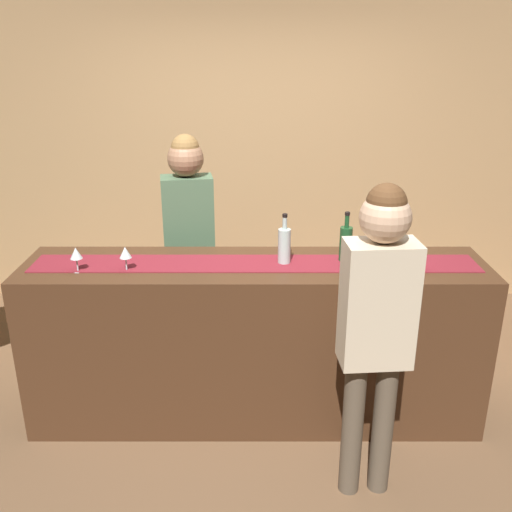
# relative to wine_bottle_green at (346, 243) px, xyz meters

# --- Properties ---
(ground_plane) EXTENTS (10.00, 10.00, 0.00)m
(ground_plane) POSITION_rel_wine_bottle_green_xyz_m (-0.53, -0.05, -1.15)
(ground_plane) COLOR brown
(back_wall) EXTENTS (6.00, 0.12, 2.90)m
(back_wall) POSITION_rel_wine_bottle_green_xyz_m (-0.53, 1.85, 0.30)
(back_wall) COLOR tan
(back_wall) RESTS_ON ground
(bar_counter) EXTENTS (2.74, 0.60, 1.03)m
(bar_counter) POSITION_rel_wine_bottle_green_xyz_m (-0.53, -0.05, -0.63)
(bar_counter) COLOR #472B19
(bar_counter) RESTS_ON ground
(counter_runner_cloth) EXTENTS (2.60, 0.28, 0.01)m
(counter_runner_cloth) POSITION_rel_wine_bottle_green_xyz_m (-0.53, -0.05, -0.11)
(counter_runner_cloth) COLOR maroon
(counter_runner_cloth) RESTS_ON bar_counter
(wine_bottle_green) EXTENTS (0.07, 0.07, 0.30)m
(wine_bottle_green) POSITION_rel_wine_bottle_green_xyz_m (0.00, 0.00, 0.00)
(wine_bottle_green) COLOR #194723
(wine_bottle_green) RESTS_ON bar_counter
(wine_bottle_clear) EXTENTS (0.07, 0.07, 0.30)m
(wine_bottle_clear) POSITION_rel_wine_bottle_green_xyz_m (-0.36, -0.04, 0.00)
(wine_bottle_clear) COLOR #B2C6C1
(wine_bottle_clear) RESTS_ON bar_counter
(wine_glass_near_customer) EXTENTS (0.07, 0.07, 0.14)m
(wine_glass_near_customer) POSITION_rel_wine_bottle_green_xyz_m (-1.27, -0.15, -0.01)
(wine_glass_near_customer) COLOR silver
(wine_glass_near_customer) RESTS_ON bar_counter
(wine_glass_mid_counter) EXTENTS (0.07, 0.07, 0.14)m
(wine_glass_mid_counter) POSITION_rel_wine_bottle_green_xyz_m (0.39, -0.17, -0.01)
(wine_glass_mid_counter) COLOR silver
(wine_glass_mid_counter) RESTS_ON bar_counter
(wine_glass_far_end) EXTENTS (0.07, 0.07, 0.14)m
(wine_glass_far_end) POSITION_rel_wine_bottle_green_xyz_m (-1.54, -0.16, -0.01)
(wine_glass_far_end) COLOR silver
(wine_glass_far_end) RESTS_ON bar_counter
(bartender) EXTENTS (0.37, 0.25, 1.70)m
(bartender) POSITION_rel_wine_bottle_green_xyz_m (-0.99, 0.53, -0.09)
(bartender) COLOR #26262B
(bartender) RESTS_ON ground
(customer_sipping) EXTENTS (0.35, 0.24, 1.68)m
(customer_sipping) POSITION_rel_wine_bottle_green_xyz_m (0.05, -0.72, -0.11)
(customer_sipping) COLOR brown
(customer_sipping) RESTS_ON ground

